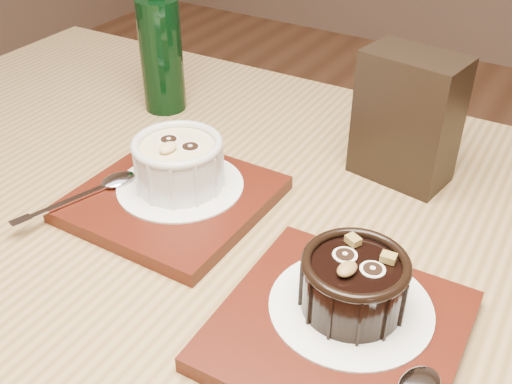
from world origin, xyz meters
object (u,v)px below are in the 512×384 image
at_px(tray_left, 173,199).
at_px(ramekin_white, 178,161).
at_px(ramekin_dark, 354,281).
at_px(green_bottle, 161,51).
at_px(condiment_stand, 407,118).
at_px(table, 249,340).
at_px(tray_right, 338,330).

distance_m(tray_left, ramekin_white, 0.04).
distance_m(ramekin_dark, green_bottle, 0.43).
xyz_separation_m(ramekin_dark, condiment_stand, (-0.04, 0.23, 0.03)).
bearing_deg(tray_left, table, -20.39).
height_order(tray_left, tray_right, same).
height_order(tray_right, condiment_stand, condiment_stand).
relative_size(ramekin_dark, condiment_stand, 0.60).
height_order(tray_left, ramekin_dark, ramekin_dark).
height_order(table, tray_right, tray_right).
distance_m(table, green_bottle, 0.38).
xyz_separation_m(table, ramekin_white, (-0.12, 0.06, 0.14)).
height_order(tray_right, green_bottle, green_bottle).
height_order(table, condiment_stand, condiment_stand).
distance_m(tray_right, ramekin_dark, 0.04).
xyz_separation_m(table, green_bottle, (-0.27, 0.22, 0.17)).
bearing_deg(tray_left, tray_right, -18.38).
bearing_deg(condiment_stand, green_bottle, -179.39).
bearing_deg(condiment_stand, tray_right, -80.08).
bearing_deg(green_bottle, ramekin_white, -47.10).
bearing_deg(tray_right, ramekin_dark, 88.61).
relative_size(table, tray_right, 6.78).
height_order(tray_left, condiment_stand, condiment_stand).
xyz_separation_m(tray_left, ramekin_dark, (0.22, -0.05, 0.04)).
relative_size(table, ramekin_dark, 14.61).
height_order(ramekin_dark, condiment_stand, condiment_stand).
relative_size(tray_left, ramekin_white, 1.97).
bearing_deg(ramekin_dark, tray_right, -81.72).
xyz_separation_m(table, ramekin_dark, (0.10, -0.01, 0.13)).
relative_size(condiment_stand, green_bottle, 0.69).
bearing_deg(tray_right, green_bottle, 146.26).
relative_size(tray_left, green_bottle, 0.89).
bearing_deg(ramekin_dark, ramekin_white, 172.89).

